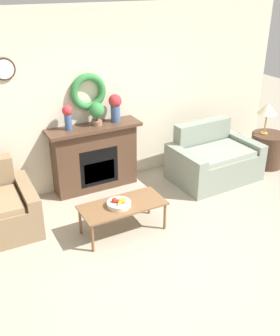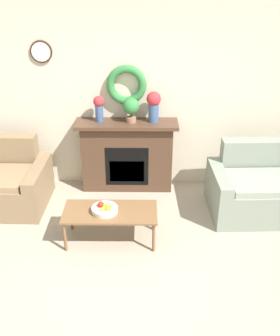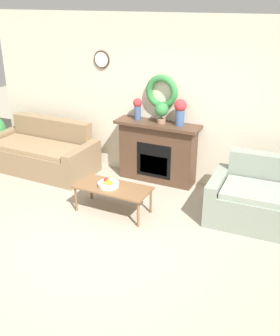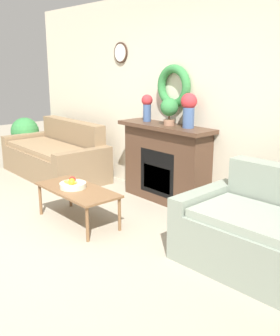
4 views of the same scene
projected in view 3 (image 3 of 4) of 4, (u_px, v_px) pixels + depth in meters
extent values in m
plane|color=#9E937F|center=(95.00, 246.00, 5.01)|extent=(16.00, 16.00, 0.00)
cube|color=beige|center=(167.00, 101.00, 6.41)|extent=(6.80, 0.06, 2.70)
cylinder|color=#382319|center=(102.00, 60.00, 6.60)|extent=(0.29, 0.02, 0.29)
cylinder|color=white|center=(101.00, 60.00, 6.59)|extent=(0.25, 0.01, 0.25)
torus|color=#337A3D|center=(162.00, 92.00, 6.30)|extent=(0.54, 0.11, 0.54)
cube|color=#4C3323|center=(158.00, 153.00, 6.61)|extent=(1.28, 0.34, 0.99)
cube|color=black|center=(154.00, 161.00, 6.51)|extent=(0.61, 0.02, 0.59)
cube|color=orange|center=(153.00, 165.00, 6.54)|extent=(0.49, 0.01, 0.33)
cube|color=#4C3323|center=(157.00, 124.00, 6.38)|extent=(1.42, 0.41, 0.05)
cube|color=#846B4C|center=(38.00, 160.00, 7.04)|extent=(1.64, 0.77, 0.44)
cube|color=#846B4C|center=(53.00, 141.00, 7.34)|extent=(1.63, 0.24, 0.88)
cube|color=#846B4C|center=(4.00, 147.00, 7.47)|extent=(0.19, 0.95, 0.58)
cube|color=#846B4C|center=(82.00, 164.00, 6.73)|extent=(0.19, 0.95, 0.58)
cube|color=#917554|center=(36.00, 147.00, 6.94)|extent=(1.58, 0.71, 0.08)
cube|color=gray|center=(258.00, 210.00, 5.38)|extent=(1.06, 0.76, 0.46)
cube|color=gray|center=(264.00, 183.00, 5.68)|extent=(1.04, 0.24, 0.89)
cube|color=gray|center=(217.00, 194.00, 5.65)|extent=(0.21, 0.92, 0.60)
cube|color=gray|center=(260.00, 192.00, 5.27)|extent=(1.01, 0.70, 0.08)
cube|color=brown|center=(113.00, 188.00, 5.65)|extent=(1.10, 0.50, 0.03)
cylinder|color=brown|center=(76.00, 199.00, 5.76)|extent=(0.04, 0.04, 0.38)
cylinder|color=brown|center=(138.00, 214.00, 5.36)|extent=(0.04, 0.04, 0.38)
cylinder|color=brown|center=(91.00, 187.00, 6.11)|extent=(0.04, 0.04, 0.38)
cylinder|color=brown|center=(151.00, 201.00, 5.71)|extent=(0.04, 0.04, 0.38)
cylinder|color=beige|center=(108.00, 185.00, 5.64)|extent=(0.31, 0.31, 0.06)
sphere|color=#B2231E|center=(106.00, 180.00, 5.66)|extent=(0.08, 0.08, 0.08)
sphere|color=orange|center=(109.00, 183.00, 5.57)|extent=(0.08, 0.08, 0.08)
sphere|color=orange|center=(108.00, 182.00, 5.60)|extent=(0.08, 0.08, 0.08)
ellipsoid|color=yellow|center=(108.00, 183.00, 5.58)|extent=(0.16, 0.13, 0.04)
cylinder|color=#3D5684|center=(138.00, 113.00, 6.50)|extent=(0.11, 0.11, 0.23)
sphere|color=#B72D33|center=(138.00, 103.00, 6.43)|extent=(0.15, 0.15, 0.15)
cylinder|color=#3D5684|center=(180.00, 118.00, 6.20)|extent=(0.14, 0.14, 0.25)
sphere|color=#B72D33|center=(180.00, 105.00, 6.12)|extent=(0.20, 0.20, 0.20)
cylinder|color=#8E664C|center=(161.00, 121.00, 6.34)|extent=(0.14, 0.14, 0.07)
cylinder|color=#4C3823|center=(161.00, 117.00, 6.31)|extent=(0.02, 0.02, 0.06)
sphere|color=#337A3D|center=(162.00, 109.00, 6.26)|extent=(0.23, 0.23, 0.23)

